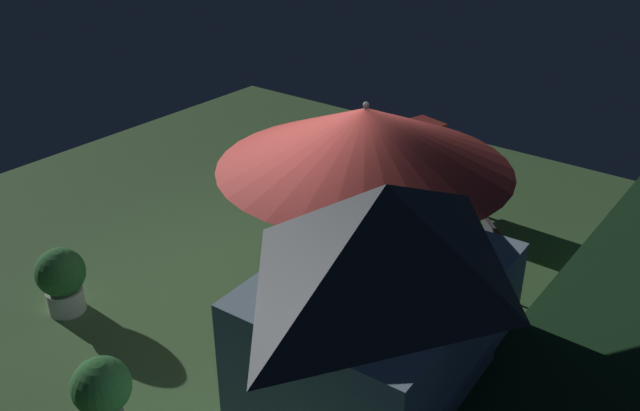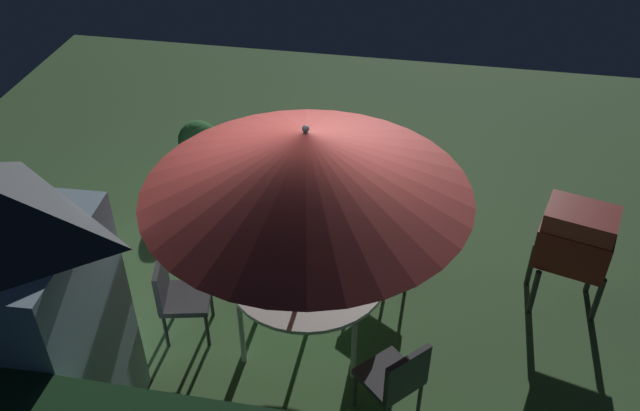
% 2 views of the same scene
% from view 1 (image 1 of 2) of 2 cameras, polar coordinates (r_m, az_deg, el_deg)
% --- Properties ---
extents(ground_plane, '(11.00, 11.00, 0.00)m').
position_cam_1_polar(ground_plane, '(7.83, -3.37, -6.97)').
color(ground_plane, '#47703D').
extents(hedge_backdrop, '(6.60, 0.83, 1.58)m').
position_cam_1_polar(hedge_backdrop, '(6.09, 22.84, -11.59)').
color(hedge_backdrop, '#193D1E').
rests_on(hedge_backdrop, ground).
extents(garden_shed, '(1.82, 1.37, 2.76)m').
position_cam_1_polar(garden_shed, '(4.57, 4.84, -13.79)').
color(garden_shed, '#9EBCD1').
rests_on(garden_shed, ground).
extents(patio_table, '(1.51, 1.51, 0.75)m').
position_cam_1_polar(patio_table, '(7.11, 3.46, -4.06)').
color(patio_table, white).
rests_on(patio_table, ground).
extents(patio_umbrella, '(2.88, 2.88, 2.36)m').
position_cam_1_polar(patio_umbrella, '(6.54, 3.77, 5.69)').
color(patio_umbrella, '#4C4C51').
rests_on(patio_umbrella, ground).
extents(bbq_grill, '(0.81, 0.67, 1.20)m').
position_cam_1_polar(bbq_grill, '(9.38, 7.98, 4.71)').
color(bbq_grill, maroon).
rests_on(bbq_grill, ground).
extents(chair_near_shed, '(0.64, 0.64, 0.90)m').
position_cam_1_polar(chair_near_shed, '(8.25, -0.01, -0.79)').
color(chair_near_shed, '#38383D').
rests_on(chair_near_shed, ground).
extents(chair_far_side, '(0.55, 0.55, 0.90)m').
position_cam_1_polar(chair_far_side, '(6.27, -1.09, -10.95)').
color(chair_far_side, '#38383D').
rests_on(chair_far_side, ground).
extents(chair_toward_hedge, '(0.65, 0.65, 0.90)m').
position_cam_1_polar(chair_toward_hedge, '(7.56, 13.12, -4.41)').
color(chair_toward_hedge, '#38383D').
rests_on(chair_toward_hedge, ground).
extents(potted_plant_by_shed, '(0.50, 0.50, 0.72)m').
position_cam_1_polar(potted_plant_by_shed, '(6.16, -17.74, -14.50)').
color(potted_plant_by_shed, '#4C4C51').
rests_on(potted_plant_by_shed, ground).
extents(potted_plant_by_grill, '(0.52, 0.52, 0.75)m').
position_cam_1_polar(potted_plant_by_grill, '(7.75, -20.80, -5.71)').
color(potted_plant_by_grill, silver).
rests_on(potted_plant_by_grill, ground).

